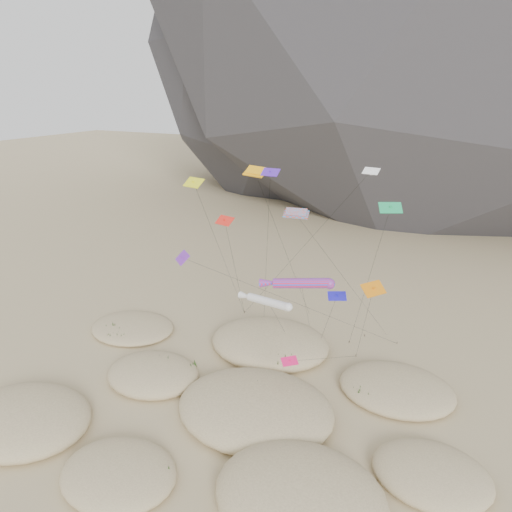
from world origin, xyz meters
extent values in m
plane|color=#CCB789|center=(0.00, 0.00, 0.00)|extent=(500.00, 500.00, 0.00)
ellipsoid|color=#2B2B30|center=(-37.00, 123.00, 44.00)|extent=(136.20, 127.83, 116.00)
ellipsoid|color=#CCB789|center=(-17.52, -7.52, 0.78)|extent=(13.70, 11.64, 3.45)
ellipsoid|color=#CCB789|center=(-4.51, -8.85, 0.55)|extent=(10.38, 8.82, 2.43)
ellipsoid|color=#CCB789|center=(10.35, -4.59, 0.92)|extent=(14.11, 11.99, 4.10)
ellipsoid|color=#CCB789|center=(-11.36, 4.84, 0.62)|extent=(10.89, 9.25, 2.76)
ellipsoid|color=#CCB789|center=(2.03, 4.13, 0.81)|extent=(16.30, 13.86, 3.59)
ellipsoid|color=#CCB789|center=(19.36, 2.98, 0.53)|extent=(10.07, 8.56, 2.37)
ellipsoid|color=#CCB789|center=(-2.35, 17.07, 0.81)|extent=(15.28, 12.99, 3.58)
ellipsoid|color=#CCB789|center=(14.11, 14.37, 0.57)|extent=(12.45, 10.58, 2.54)
ellipsoid|color=#CCB789|center=(-21.23, 13.20, 0.40)|extent=(11.70, 9.94, 1.80)
ellipsoid|color=black|center=(-16.64, -4.97, 0.90)|extent=(2.79, 2.39, 0.84)
ellipsoid|color=black|center=(-15.94, -5.04, 0.80)|extent=(2.62, 2.24, 0.78)
ellipsoid|color=black|center=(-2.93, -9.91, 0.60)|extent=(2.20, 1.88, 0.66)
ellipsoid|color=black|center=(-1.55, -7.72, 0.50)|extent=(2.38, 2.04, 0.71)
ellipsoid|color=black|center=(9.60, -2.51, 1.00)|extent=(3.02, 2.59, 0.91)
ellipsoid|color=black|center=(6.58, -6.62, 0.80)|extent=(2.19, 1.87, 0.66)
ellipsoid|color=black|center=(-11.19, 6.27, 0.80)|extent=(2.86, 2.44, 0.86)
ellipsoid|color=black|center=(-8.58, 7.81, 0.70)|extent=(2.08, 1.78, 0.63)
ellipsoid|color=black|center=(2.68, 5.21, 1.10)|extent=(2.95, 2.53, 0.89)
ellipsoid|color=black|center=(5.12, 6.15, 1.00)|extent=(3.10, 2.65, 0.93)
ellipsoid|color=black|center=(2.13, 1.74, 0.90)|extent=(2.78, 2.38, 0.83)
ellipsoid|color=black|center=(17.24, 1.44, 0.60)|extent=(2.56, 2.19, 0.77)
ellipsoid|color=black|center=(-2.23, 15.93, 1.00)|extent=(3.51, 3.00, 1.05)
ellipsoid|color=black|center=(0.71, 12.65, 0.90)|extent=(2.37, 2.03, 0.71)
ellipsoid|color=black|center=(15.24, 15.13, 0.70)|extent=(2.16, 1.85, 0.65)
ellipsoid|color=black|center=(10.79, 11.65, 0.60)|extent=(2.13, 1.82, 0.64)
ellipsoid|color=black|center=(-22.52, 11.84, 0.50)|extent=(2.43, 2.08, 0.73)
ellipsoid|color=black|center=(-20.99, 9.97, 0.40)|extent=(1.97, 1.68, 0.59)
cylinder|color=#3F2D1E|center=(-0.57, 23.48, 0.15)|extent=(0.08, 0.08, 0.30)
cylinder|color=#3F2D1E|center=(2.89, 21.16, 0.15)|extent=(0.08, 0.08, 0.30)
cylinder|color=#3F2D1E|center=(6.33, 22.95, 0.15)|extent=(0.08, 0.08, 0.30)
cylinder|color=#3F2D1E|center=(7.69, 25.59, 0.15)|extent=(0.08, 0.08, 0.30)
cylinder|color=#3F2D1E|center=(8.07, 19.99, 0.15)|extent=(0.08, 0.08, 0.30)
cylinder|color=#3F2D1E|center=(-5.71, 22.27, 0.15)|extent=(0.08, 0.08, 0.30)
cylinder|color=#3F2D1E|center=(11.98, 25.47, 0.15)|extent=(0.08, 0.08, 0.30)
cylinder|color=#3F2D1E|center=(-10.07, 24.84, 0.15)|extent=(0.08, 0.08, 0.30)
cylinder|color=#FF1A39|center=(4.94, 8.39, 13.46)|extent=(5.70, 2.18, 1.59)
sphere|color=#FF1A39|center=(7.64, 8.97, 13.69)|extent=(1.07, 1.07, 1.07)
cone|color=#FF1A39|center=(1.96, 7.74, 13.19)|extent=(2.44, 1.38, 1.14)
cylinder|color=black|center=(2.48, 16.78, 6.73)|extent=(4.94, 16.80, 13.48)
cylinder|color=silver|center=(0.91, 9.41, 10.26)|extent=(5.45, 2.22, 1.23)
sphere|color=silver|center=(3.50, 8.72, 10.47)|extent=(0.90, 0.90, 0.90)
cone|color=silver|center=(-1.94, 10.17, 9.99)|extent=(2.32, 1.31, 0.92)
cylinder|color=black|center=(-0.04, 14.81, 5.13)|extent=(1.92, 10.82, 10.27)
cube|color=#FFAB0D|center=(-3.67, 15.57, 22.62)|extent=(3.17, 2.04, 0.86)
cube|color=#FFAB0D|center=(-3.67, 15.57, 22.85)|extent=(2.67, 1.65, 0.84)
cylinder|color=black|center=(-2.54, 22.21, 11.31)|extent=(2.29, 13.32, 22.63)
cube|color=#FF3B1A|center=(4.06, 8.77, 20.24)|extent=(2.54, 1.41, 0.66)
cube|color=#FF3B1A|center=(4.06, 8.77, 20.45)|extent=(2.15, 1.14, 0.66)
cylinder|color=black|center=(7.17, 18.04, 10.12)|extent=(6.26, 18.56, 20.25)
cube|color=orange|center=(12.35, 6.74, 14.88)|extent=(2.15, 2.49, 0.94)
cube|color=orange|center=(12.35, 6.74, 14.73)|extent=(0.41, 0.40, 0.75)
cylinder|color=black|center=(10.21, 13.36, 7.46)|extent=(4.31, 13.28, 14.84)
cube|color=#1D17C6|center=(8.26, 9.64, 12.25)|extent=(2.05, 1.67, 0.63)
cube|color=#1D17C6|center=(8.26, 9.64, 12.10)|extent=(0.27, 0.25, 0.63)
cylinder|color=black|center=(5.57, 15.40, 6.15)|extent=(5.40, 11.55, 12.22)
cube|color=#4D20BB|center=(0.53, 10.51, 23.70)|extent=(1.79, 0.96, 0.66)
cube|color=#4D20BB|center=(0.53, 10.51, 23.55)|extent=(0.22, 0.19, 0.62)
cylinder|color=black|center=(-2.59, 16.39, 11.88)|extent=(6.27, 11.79, 23.67)
cube|color=white|center=(8.85, 17.32, 23.43)|extent=(1.79, 1.13, 0.60)
cube|color=white|center=(8.85, 17.32, 23.28)|extent=(0.22, 0.19, 0.59)
cylinder|color=black|center=(-0.61, 21.08, 11.74)|extent=(18.95, 7.55, 23.39)
cube|color=red|center=(-3.43, 8.17, 18.87)|extent=(2.10, 1.42, 0.74)
cube|color=red|center=(-3.43, 8.17, 18.72)|extent=(0.28, 0.28, 0.65)
cylinder|color=black|center=(-6.75, 16.51, 9.46)|extent=(6.67, 16.70, 18.83)
cube|color=#E2155B|center=(4.92, 5.90, 6.08)|extent=(1.80, 1.76, 0.57)
cube|color=#E2155B|center=(4.92, 5.90, 5.93)|extent=(0.25, 0.25, 0.57)
cylinder|color=black|center=(6.50, 12.94, 3.07)|extent=(3.17, 14.11, 6.05)
cube|color=purple|center=(-9.01, 8.41, 13.95)|extent=(2.53, 2.38, 1.03)
cube|color=purple|center=(-9.01, 8.41, 13.80)|extent=(0.45, 0.46, 0.78)
cylinder|color=black|center=(1.49, 16.94, 7.00)|extent=(21.02, 17.09, 13.92)
cube|color=#179B5A|center=(11.76, 14.21, 20.52)|extent=(2.50, 1.98, 0.89)
cube|color=#179B5A|center=(11.76, 14.21, 20.37)|extent=(0.36, 0.36, 0.76)
cylinder|color=black|center=(9.04, 18.58, 10.28)|extent=(5.45, 8.77, 20.48)
cube|color=yellow|center=(-8.21, 10.02, 22.03)|extent=(2.47, 1.64, 0.88)
cube|color=yellow|center=(-8.21, 10.02, 21.88)|extent=(0.32, 0.32, 0.77)
cylinder|color=black|center=(-9.14, 17.43, 11.04)|extent=(1.88, 14.85, 21.99)
camera|label=1|loc=(21.08, -34.14, 31.94)|focal=35.00mm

